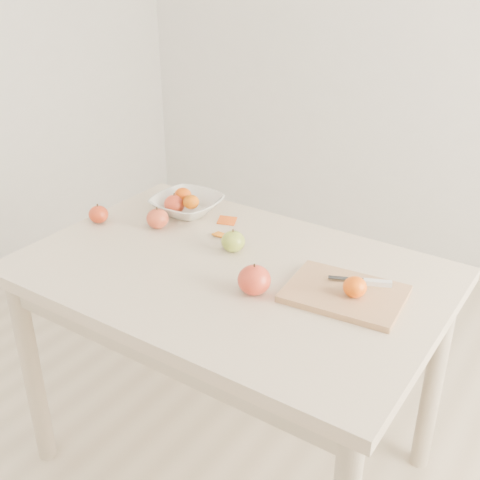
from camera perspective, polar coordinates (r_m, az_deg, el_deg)
The scene contains 15 objects.
ground at distance 2.20m, azimuth -0.77°, elevation -19.95°, with size 3.50×3.50×0.00m, color #C6B293.
table at distance 1.78m, azimuth -0.90°, elevation -5.46°, with size 1.20×0.80×0.75m.
cutting_board at distance 1.62m, azimuth 9.90°, elevation -5.04°, with size 0.30×0.22×0.02m, color tan.
board_tangerine at distance 1.58m, azimuth 10.83°, elevation -4.39°, with size 0.06×0.06×0.05m, color #D16107.
fruit_bowl at distance 2.07m, azimuth -5.04°, elevation 3.32°, with size 0.23×0.23×0.06m, color silver.
bowl_tangerine_near at distance 2.09m, azimuth -5.44°, elevation 4.24°, with size 0.06×0.06×0.05m, color #CE4107.
bowl_tangerine_far at distance 2.04m, azimuth -4.67°, elevation 3.63°, with size 0.06×0.06×0.05m, color #CD6507.
orange_peel_a at distance 2.00m, azimuth -1.25°, elevation 1.74°, with size 0.06×0.04×0.00m, color #CF4A0E.
orange_peel_b at distance 1.91m, azimuth -1.86°, elevation 0.44°, with size 0.04×0.04×0.00m, color orange.
paring_knife at distance 1.65m, azimuth 12.44°, elevation -3.92°, with size 0.16×0.08×0.01m.
apple_green at distance 1.81m, azimuth -0.65°, elevation -0.13°, with size 0.07×0.07×0.07m, color olive.
apple_red_b at distance 1.97m, azimuth -7.83°, elevation 2.03°, with size 0.07×0.07×0.07m, color maroon.
apple_red_e at distance 1.59m, azimuth 1.36°, elevation -3.81°, with size 0.09×0.09×0.08m, color maroon.
apple_red_a at distance 2.07m, azimuth -6.22°, elevation 3.39°, with size 0.07×0.07×0.07m, color maroon.
apple_red_d at distance 2.05m, azimuth -13.27°, elevation 2.38°, with size 0.06×0.06×0.06m, color maroon.
Camera 1 is at (0.86, -1.23, 1.60)m, focal length 45.00 mm.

